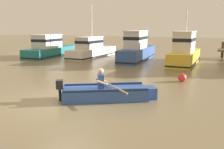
% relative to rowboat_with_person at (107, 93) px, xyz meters
% --- Properties ---
extents(ground_plane, '(120.00, 120.00, 0.00)m').
position_rel_rowboat_with_person_xyz_m(ground_plane, '(-1.27, -0.73, -0.25)').
color(ground_plane, '#7A6B4C').
extents(rowboat_with_person, '(3.43, 2.52, 1.19)m').
position_rel_rowboat_with_person_xyz_m(rowboat_with_person, '(0.00, 0.00, 0.00)').
color(rowboat_with_person, '#2D519E').
rests_on(rowboat_with_person, ground).
extents(moored_boat_teal, '(2.55, 6.70, 2.01)m').
position_rel_rowboat_with_person_xyz_m(moored_boat_teal, '(-10.74, 10.47, 0.48)').
color(moored_boat_teal, '#1E727A').
rests_on(moored_boat_teal, ground).
extents(moored_boat_white, '(1.93, 6.30, 4.55)m').
position_rel_rowboat_with_person_xyz_m(moored_boat_white, '(-6.92, 11.50, 0.43)').
color(moored_boat_white, white).
rests_on(moored_boat_white, ground).
extents(moored_boat_blue, '(2.01, 6.82, 2.39)m').
position_rel_rowboat_with_person_xyz_m(moored_boat_blue, '(-2.51, 11.11, 0.63)').
color(moored_boat_blue, '#2D519E').
rests_on(moored_boat_blue, ground).
extents(moored_boat_yellow, '(1.67, 5.94, 3.89)m').
position_rel_rowboat_with_person_xyz_m(moored_boat_yellow, '(1.31, 10.55, 0.62)').
color(moored_boat_yellow, gold).
rests_on(moored_boat_yellow, ground).
extents(mooring_buoy, '(0.42, 0.42, 0.42)m').
position_rel_rowboat_with_person_xyz_m(mooring_buoy, '(2.11, 4.29, -0.04)').
color(mooring_buoy, red).
rests_on(mooring_buoy, ground).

